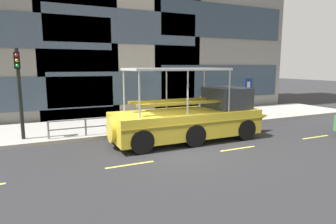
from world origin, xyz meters
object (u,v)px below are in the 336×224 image
Objects in this scene: parking_sign at (248,91)px; pedestrian_near_bow at (201,105)px; traffic_light_pole at (19,85)px; duck_tour_boat at (195,117)px.

pedestrian_near_bow is (-2.90, 0.83, -0.83)m from parking_sign.
traffic_light_pole is 12.84m from parking_sign.
duck_tour_boat is 5.82× the size of pedestrian_near_bow.
traffic_light_pole reaches higher than parking_sign.
parking_sign is (12.81, -0.14, -0.75)m from traffic_light_pole.
duck_tour_boat is (-5.32, -2.58, -0.84)m from parking_sign.
duck_tour_boat is 4.19m from pedestrian_near_bow.
traffic_light_pole is 8.13m from duck_tour_boat.
traffic_light_pole is 1.61× the size of parking_sign.
traffic_light_pole reaches higher than duck_tour_boat.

